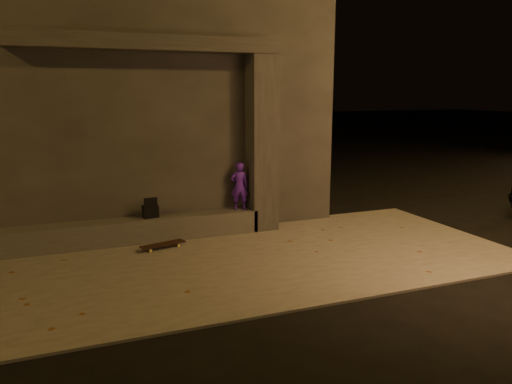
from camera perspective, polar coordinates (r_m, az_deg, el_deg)
name	(u,v)px	position (r m, az deg, el deg)	size (l,w,h in m)	color
ground	(250,313)	(6.85, -0.63, -13.68)	(120.00, 120.00, 0.00)	black
sidewalk	(208,264)	(8.60, -5.47, -8.24)	(11.00, 4.40, 0.04)	#645F58
building	(111,105)	(12.35, -16.21, 9.58)	(9.00, 5.10, 5.22)	#33312F
ledge	(106,233)	(9.93, -16.75, -4.51)	(6.00, 0.55, 0.45)	#4C4944
column	(262,144)	(10.37, 0.67, 5.51)	(0.55, 0.55, 3.60)	#33312F
canopy	(151,43)	(9.79, -11.93, 16.30)	(5.00, 0.70, 0.28)	#33312F
skateboarder	(239,186)	(10.32, -1.91, 0.69)	(0.36, 0.24, 1.00)	#4D1BB5
backpack	(150,210)	(9.94, -11.98, -2.08)	(0.31, 0.22, 0.41)	black
skateboard	(163,245)	(9.47, -10.60, -5.92)	(0.87, 0.41, 0.09)	black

